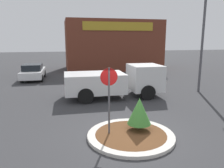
# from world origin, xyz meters

# --- Properties ---
(ground_plane) EXTENTS (120.00, 120.00, 0.00)m
(ground_plane) POSITION_xyz_m (0.00, 0.00, 0.00)
(ground_plane) COLOR #38383A
(traffic_island) EXTENTS (3.24, 3.24, 0.12)m
(traffic_island) POSITION_xyz_m (0.00, 0.00, 0.06)
(traffic_island) COLOR beige
(traffic_island) RESTS_ON ground_plane
(stop_sign) EXTENTS (0.63, 0.07, 2.59)m
(stop_sign) POSITION_xyz_m (-0.77, 0.25, 1.77)
(stop_sign) COLOR #4C4C51
(stop_sign) RESTS_ON ground_plane
(island_shrub) EXTENTS (0.92, 0.92, 1.27)m
(island_shrub) POSITION_xyz_m (0.43, 0.30, 0.88)
(island_shrub) COLOR brown
(island_shrub) RESTS_ON traffic_island
(utility_truck) EXTENTS (6.04, 2.47, 1.99)m
(utility_truck) POSITION_xyz_m (0.88, 5.70, 1.04)
(utility_truck) COLOR silver
(utility_truck) RESTS_ON ground_plane
(storefront_building) EXTENTS (11.13, 6.07, 5.77)m
(storefront_building) POSITION_xyz_m (3.87, 19.14, 2.89)
(storefront_building) COLOR brown
(storefront_building) RESTS_ON ground_plane
(parked_sedan_white) EXTENTS (1.93, 4.40, 1.41)m
(parked_sedan_white) POSITION_xyz_m (-4.87, 13.46, 0.71)
(parked_sedan_white) COLOR silver
(parked_sedan_white) RESTS_ON ground_plane
(light_pole) EXTENTS (0.70, 0.30, 6.37)m
(light_pole) POSITION_xyz_m (6.88, 5.82, 3.74)
(light_pole) COLOR #4C4C51
(light_pole) RESTS_ON ground_plane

